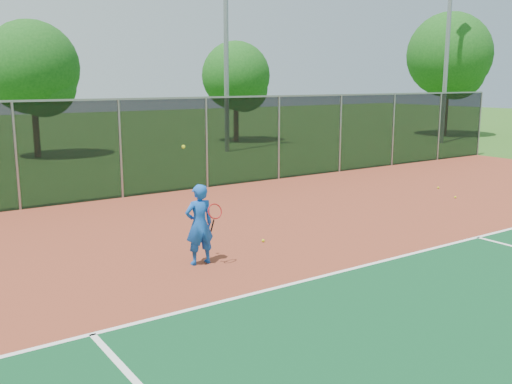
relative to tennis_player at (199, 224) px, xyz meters
The scene contains 10 objects.
court_apron 5.17m from the tennis_player, 35.13° to the right, with size 30.00×20.00×0.02m, color brown.
fence_back 8.24m from the tennis_player, 59.38° to the left, with size 30.00×0.06×3.03m.
tennis_player is the anchor object (origin of this frame).
practice_ball_0 10.72m from the tennis_player, 13.36° to the left, with size 0.07×0.07×0.07m, color #C0CA17.
practice_ball_2 9.64m from the tennis_player, ahead, with size 0.07×0.07×0.07m, color #C0CA17.
practice_ball_3 2.13m from the tennis_player, 16.03° to the left, with size 0.07×0.07×0.07m, color #C0CA17.
floodlight_ne 26.03m from the tennis_player, 27.47° to the left, with size 0.90×0.40×13.49m.
tree_back_left 18.63m from the tennis_player, 85.19° to the left, with size 4.29×4.29×6.31m.
tree_back_mid 23.20m from the tennis_player, 55.45° to the left, with size 3.97×3.97×5.82m.
tree_back_right 30.17m from the tennis_player, 28.55° to the left, with size 5.35×5.35×7.85m.
Camera 1 is at (-9.34, -4.54, 3.57)m, focal length 40.00 mm.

